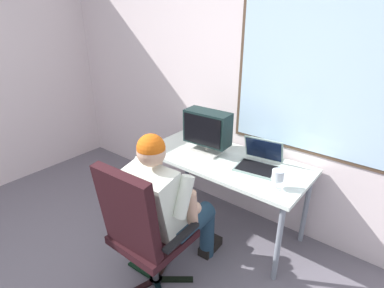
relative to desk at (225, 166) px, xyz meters
The scene contains 7 objects.
wall_rear 0.73m from the desk, 80.96° to the left, with size 5.06×0.08×2.52m.
desk is the anchor object (origin of this frame).
office_chair 0.98m from the desk, 91.52° to the right, with size 0.59×0.57×1.06m.
person_seated 0.71m from the desk, 93.03° to the right, with size 0.55×0.79×1.21m.
crt_monitor 0.36m from the desk, behind, with size 0.42×0.23×0.39m.
laptop 0.33m from the desk, 13.44° to the left, with size 0.37×0.37×0.23m.
wine_glass 0.61m from the desk, 16.81° to the right, with size 0.09×0.09×0.15m.
Camera 1 is at (1.26, -0.48, 1.95)m, focal length 29.06 mm.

